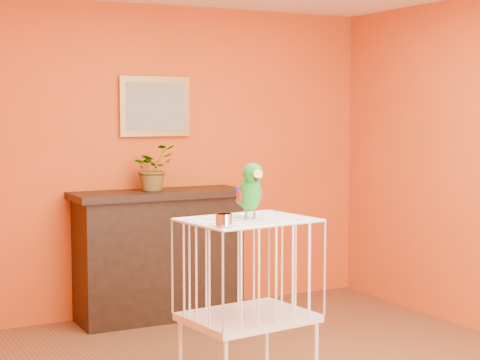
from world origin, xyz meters
TOP-DOWN VIEW (x-y plane):
  - room_shell at (0.00, 0.00)m, footprint 4.50×4.50m
  - console_cabinet at (-0.06, 2.00)m, footprint 1.43×0.51m
  - potted_plant at (-0.11, 2.00)m, footprint 0.44×0.46m
  - framed_picture at (0.00, 2.22)m, footprint 0.62×0.04m
  - birdcage at (-0.31, -0.03)m, footprint 0.77×0.62m
  - feed_cup at (-0.57, -0.25)m, footprint 0.10×0.10m
  - parrot at (-0.28, -0.01)m, footprint 0.16×0.30m

SIDE VIEW (x-z plane):
  - console_cabinet at x=-0.06m, z-range 0.00..1.06m
  - birdcage at x=-0.31m, z-range 0.02..1.11m
  - feed_cup at x=-0.57m, z-range 1.09..1.16m
  - potted_plant at x=-0.11m, z-range 1.06..1.36m
  - parrot at x=-0.28m, z-range 1.09..1.42m
  - room_shell at x=0.00m, z-range -0.67..3.83m
  - framed_picture at x=0.00m, z-range 1.50..2.00m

